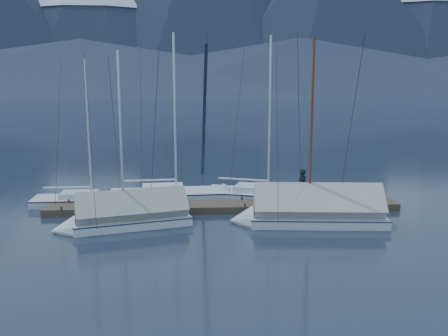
{
  "coord_description": "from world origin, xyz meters",
  "views": [
    {
      "loc": [
        -1.61,
        -21.56,
        6.38
      ],
      "look_at": [
        0.0,
        2.0,
        2.2
      ],
      "focal_mm": 38.0,
      "sensor_mm": 36.0,
      "label": 1
    }
  ],
  "objects_px": {
    "sailboat_open_right": "(277,198)",
    "sailboat_covered_near": "(305,214)",
    "sailboat_open_mid": "(186,196)",
    "sailboat_covered_far": "(121,218)",
    "sailboat_open_left": "(100,201)",
    "person": "(303,186)"
  },
  "relations": [
    {
      "from": "sailboat_open_right",
      "to": "person",
      "type": "bearing_deg",
      "value": -61.06
    },
    {
      "from": "sailboat_open_left",
      "to": "sailboat_covered_near",
      "type": "height_order",
      "value": "sailboat_covered_near"
    },
    {
      "from": "sailboat_open_mid",
      "to": "sailboat_covered_far",
      "type": "xyz_separation_m",
      "value": [
        -2.85,
        -5.21,
        0.25
      ]
    },
    {
      "from": "sailboat_open_left",
      "to": "sailboat_covered_near",
      "type": "distance_m",
      "value": 11.12
    },
    {
      "from": "sailboat_covered_near",
      "to": "sailboat_covered_far",
      "type": "bearing_deg",
      "value": 179.86
    },
    {
      "from": "sailboat_covered_far",
      "to": "sailboat_open_left",
      "type": "bearing_deg",
      "value": 111.87
    },
    {
      "from": "sailboat_open_left",
      "to": "sailboat_covered_near",
      "type": "relative_size",
      "value": 0.91
    },
    {
      "from": "sailboat_covered_far",
      "to": "sailboat_open_right",
      "type": "bearing_deg",
      "value": 28.85
    },
    {
      "from": "person",
      "to": "sailboat_open_right",
      "type": "bearing_deg",
      "value": 7.31
    },
    {
      "from": "sailboat_open_mid",
      "to": "sailboat_open_right",
      "type": "height_order",
      "value": "sailboat_open_mid"
    },
    {
      "from": "sailboat_open_left",
      "to": "sailboat_open_mid",
      "type": "relative_size",
      "value": 0.84
    },
    {
      "from": "sailboat_open_mid",
      "to": "sailboat_covered_near",
      "type": "xyz_separation_m",
      "value": [
        5.6,
        -5.23,
        0.29
      ]
    },
    {
      "from": "sailboat_open_mid",
      "to": "sailboat_covered_far",
      "type": "distance_m",
      "value": 5.94
    },
    {
      "from": "sailboat_open_right",
      "to": "sailboat_covered_near",
      "type": "distance_m",
      "value": 4.44
    },
    {
      "from": "sailboat_covered_near",
      "to": "sailboat_covered_far",
      "type": "xyz_separation_m",
      "value": [
        -8.45,
        0.02,
        -0.04
      ]
    },
    {
      "from": "sailboat_open_mid",
      "to": "sailboat_open_right",
      "type": "distance_m",
      "value": 5.16
    },
    {
      "from": "sailboat_open_left",
      "to": "sailboat_open_right",
      "type": "distance_m",
      "value": 9.7
    },
    {
      "from": "sailboat_covered_near",
      "to": "person",
      "type": "bearing_deg",
      "value": 79.76
    },
    {
      "from": "person",
      "to": "sailboat_covered_far",
      "type": "bearing_deg",
      "value": 84.62
    },
    {
      "from": "sailboat_open_mid",
      "to": "sailboat_open_right",
      "type": "relative_size",
      "value": 1.02
    },
    {
      "from": "sailboat_open_mid",
      "to": "sailboat_covered_near",
      "type": "distance_m",
      "value": 7.67
    },
    {
      "from": "sailboat_covered_near",
      "to": "sailboat_open_right",
      "type": "bearing_deg",
      "value": 96.59
    }
  ]
}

